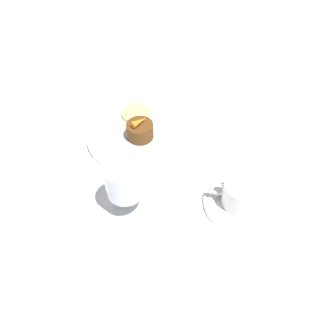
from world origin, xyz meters
TOP-DOWN VIEW (x-y plane):
  - ground_plane at (0.00, 0.00)m, footprint 3.00×3.00m
  - dinner_plate at (-0.01, -0.03)m, footprint 0.27×0.27m
  - saucer at (-0.27, 0.15)m, footprint 0.16×0.16m
  - coffee_cup at (-0.27, 0.15)m, footprint 0.11×0.08m
  - spoon at (-0.22, 0.14)m, footprint 0.05×0.10m
  - wine_glass at (-0.03, 0.19)m, footprint 0.08×0.08m
  - fork at (-0.19, -0.02)m, footprint 0.03×0.18m
  - dessert_cake at (-0.02, -0.01)m, footprint 0.07×0.07m
  - carrot_garnish at (-0.02, -0.01)m, footprint 0.04×0.04m
  - pineapple_slice at (0.01, -0.09)m, footprint 0.08×0.08m

SIDE VIEW (x-z plane):
  - ground_plane at x=0.00m, z-range 0.00..0.00m
  - fork at x=-0.19m, z-range 0.00..0.01m
  - saucer at x=-0.27m, z-range 0.00..0.01m
  - dinner_plate at x=-0.01m, z-range 0.00..0.02m
  - spoon at x=-0.22m, z-range 0.01..0.01m
  - pineapple_slice at x=0.01m, z-range 0.01..0.02m
  - dessert_cake at x=-0.02m, z-range 0.01..0.05m
  - coffee_cup at x=-0.27m, z-range 0.01..0.07m
  - carrot_garnish at x=-0.02m, z-range 0.05..0.07m
  - wine_glass at x=-0.03m, z-range 0.02..0.15m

